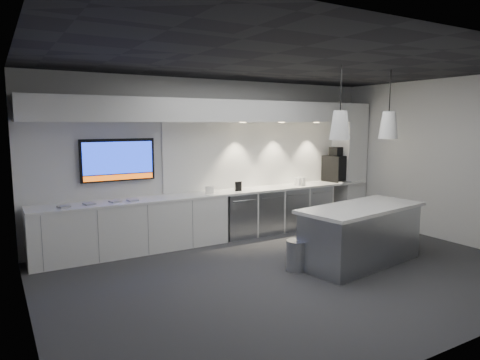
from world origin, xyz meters
TOP-DOWN VIEW (x-y plane):
  - floor at (0.00, 0.00)m, footprint 7.00×7.00m
  - ceiling at (0.00, 0.00)m, footprint 7.00×7.00m
  - wall_back at (0.00, 2.50)m, footprint 7.00×0.00m
  - wall_front at (0.00, -2.50)m, footprint 7.00×0.00m
  - wall_left at (-3.50, 0.00)m, footprint 0.00×7.00m
  - wall_right at (3.50, 0.00)m, footprint 0.00×7.00m
  - back_counter at (0.00, 2.17)m, footprint 6.80×0.65m
  - left_base_cabinets at (-1.75, 2.17)m, footprint 3.30×0.63m
  - fridge_unit_a at (0.25, 2.17)m, footprint 0.60×0.61m
  - fridge_unit_b at (0.88, 2.17)m, footprint 0.60×0.61m
  - fridge_unit_c at (1.51, 2.17)m, footprint 0.60×0.61m
  - fridge_unit_d at (2.14, 2.17)m, footprint 0.60×0.61m
  - backsplash at (1.20, 2.48)m, footprint 4.60×0.03m
  - soffit at (0.00, 2.20)m, footprint 6.90×0.60m
  - column at (3.20, 2.20)m, footprint 0.55×0.55m
  - wall_tv at (-1.90, 2.45)m, footprint 1.25×0.07m
  - island at (1.14, -0.19)m, footprint 2.26×1.23m
  - bin at (0.08, 0.06)m, footprint 0.39×0.39m
  - coffee_machine at (2.81, 2.20)m, footprint 0.49×0.64m
  - sign_black at (0.26, 2.10)m, footprint 0.14×0.02m
  - sign_white at (-0.36, 2.07)m, footprint 0.18×0.06m
  - cup_cluster at (1.73, 2.10)m, footprint 0.19×0.19m
  - tray_a at (-2.85, 2.08)m, footprint 0.20×0.20m
  - tray_b at (-2.46, 2.12)m, footprint 0.19×0.19m
  - tray_c at (-2.06, 2.13)m, footprint 0.20×0.20m
  - tray_d at (-1.77, 2.09)m, footprint 0.19×0.19m
  - pendant_left at (0.63, -0.19)m, footprint 0.30×0.30m
  - pendant_right at (1.66, -0.19)m, footprint 0.30×0.30m

SIDE VIEW (x-z plane):
  - floor at x=0.00m, z-range 0.00..0.00m
  - bin at x=0.08m, z-range 0.00..0.45m
  - fridge_unit_a at x=0.25m, z-range 0.00..0.85m
  - fridge_unit_b at x=0.88m, z-range 0.00..0.85m
  - fridge_unit_c at x=1.51m, z-range 0.00..0.85m
  - fridge_unit_d at x=2.14m, z-range 0.00..0.85m
  - left_base_cabinets at x=-1.75m, z-range 0.00..0.86m
  - island at x=1.14m, z-range 0.00..0.91m
  - back_counter at x=0.00m, z-range 0.86..0.90m
  - tray_a at x=-2.85m, z-range 0.90..0.92m
  - tray_b at x=-2.46m, z-range 0.90..0.92m
  - tray_c at x=-2.06m, z-range 0.90..0.92m
  - tray_d at x=-1.77m, z-range 0.90..0.92m
  - sign_white at x=-0.36m, z-range 0.90..1.04m
  - cup_cluster at x=1.73m, z-range 0.90..1.06m
  - sign_black at x=0.26m, z-range 0.90..1.08m
  - coffee_machine at x=2.81m, z-range 0.83..1.59m
  - column at x=3.20m, z-range 0.00..2.60m
  - wall_back at x=0.00m, z-range -2.00..5.00m
  - wall_front at x=0.00m, z-range -2.00..5.00m
  - wall_left at x=-3.50m, z-range -2.00..5.00m
  - wall_right at x=3.50m, z-range -2.00..5.00m
  - backsplash at x=1.20m, z-range 0.90..2.20m
  - wall_tv at x=-1.90m, z-range 1.20..1.92m
  - pendant_left at x=0.63m, z-range 1.59..2.71m
  - pendant_right at x=1.66m, z-range 1.59..2.71m
  - soffit at x=0.00m, z-range 2.20..2.60m
  - ceiling at x=0.00m, z-range 3.00..3.00m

